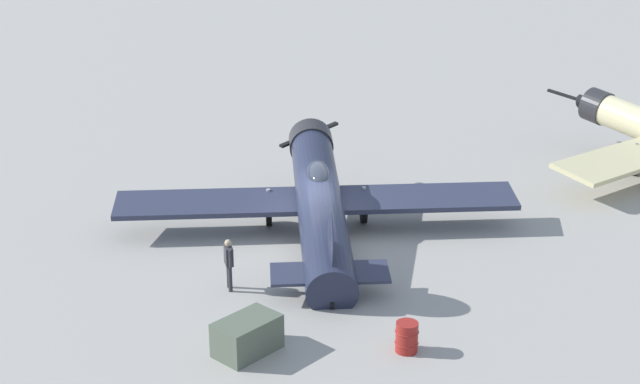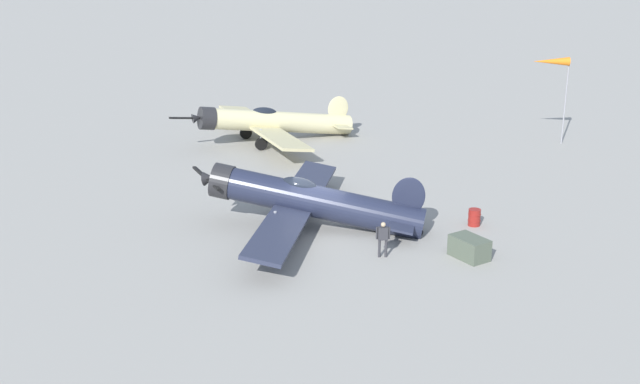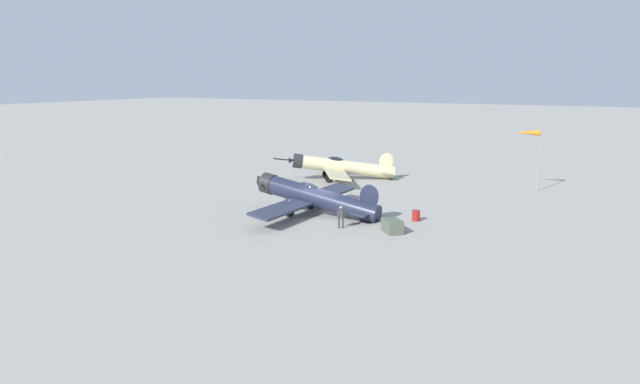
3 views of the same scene
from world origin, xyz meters
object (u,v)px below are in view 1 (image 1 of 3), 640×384
Objects in this scene: airplane_foreground at (319,200)px; fuel_drum at (407,337)px; ground_crew_mechanic at (229,259)px; equipment_crate at (247,336)px.

airplane_foreground reaches higher than fuel_drum.
airplane_foreground is 7.86m from fuel_drum.
airplane_foreground is 8.62× the size of ground_crew_mechanic.
equipment_crate reaches higher than fuel_drum.
ground_crew_mechanic is at bearing -81.17° from equipment_crate.
airplane_foreground is at bearing -107.26° from equipment_crate.
fuel_drum is (-1.73, 7.61, -0.94)m from airplane_foreground.
fuel_drum is at bearing -51.94° from ground_crew_mechanic.
equipment_crate is (-0.56, 3.63, -0.49)m from ground_crew_mechanic.
ground_crew_mechanic is 1.96× the size of fuel_drum.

